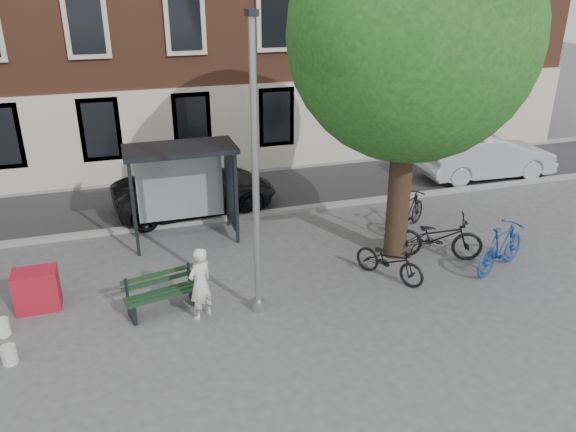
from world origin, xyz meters
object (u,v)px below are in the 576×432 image
at_px(bike_d, 409,212).
at_px(car_dark, 196,189).
at_px(bike_c, 390,260).
at_px(red_stand, 37,290).
at_px(bike_a, 437,237).
at_px(bike_b, 501,247).
at_px(bus_shelter, 196,170).
at_px(notice_sign, 400,187).
at_px(car_silver, 486,156).
at_px(lamppost, 256,189).
at_px(painter, 200,284).
at_px(bench, 162,295).

xyz_separation_m(bike_d, car_dark, (-5.49, 3.22, 0.13)).
height_order(bike_c, red_stand, bike_c).
relative_size(bike_a, bike_b, 1.12).
distance_m(bus_shelter, car_dark, 2.27).
height_order(car_dark, notice_sign, notice_sign).
bearing_deg(bus_shelter, car_dark, 83.98).
bearing_deg(car_silver, notice_sign, 126.89).
bearing_deg(bike_c, lamppost, 155.57).
bearing_deg(car_silver, car_dark, 92.08).
relative_size(bike_c, car_silver, 0.38).
bearing_deg(bike_c, bike_b, -39.80).
bearing_deg(painter, bike_d, 169.97).
bearing_deg(painter, red_stand, -56.11).
distance_m(bus_shelter, car_silver, 10.69).
height_order(bike_c, bike_d, bike_d).
height_order(bench, car_dark, car_dark).
height_order(bike_c, car_silver, car_silver).
bearing_deg(bus_shelter, bike_d, -13.07).
xyz_separation_m(bus_shelter, car_dark, (0.20, 1.89, -1.24)).
bearing_deg(notice_sign, painter, -179.02).
bearing_deg(car_dark, car_silver, -95.57).
xyz_separation_m(bike_b, bike_c, (-2.76, 0.40, -0.12)).
height_order(lamppost, red_stand, lamppost).
xyz_separation_m(bike_a, car_silver, (4.93, 4.99, 0.20)).
bearing_deg(bus_shelter, lamppost, -81.57).
bearing_deg(red_stand, bike_b, -7.91).
distance_m(lamppost, car_silver, 11.71).
bearing_deg(notice_sign, bus_shelter, 139.54).
relative_size(bike_c, notice_sign, 0.86).
relative_size(bus_shelter, notice_sign, 1.35).
xyz_separation_m(bike_b, car_silver, (3.80, 5.98, 0.18)).
bearing_deg(car_dark, red_stand, 132.18).
bearing_deg(lamppost, car_dark, 93.90).
height_order(bike_a, bike_d, bike_a).
relative_size(bike_c, red_stand, 2.03).
height_order(bike_d, car_dark, car_dark).
height_order(bike_d, red_stand, bike_d).
distance_m(lamppost, painter, 2.32).
bearing_deg(bike_d, bike_a, 138.46).
distance_m(lamppost, red_stand, 5.29).
xyz_separation_m(bike_a, notice_sign, (-0.51, 1.20, 0.98)).
distance_m(lamppost, bench, 3.16).
bearing_deg(painter, bike_b, 146.19).
xyz_separation_m(bike_b, bike_d, (-0.97, 2.77, -0.05)).
distance_m(bike_d, red_stand, 9.68).
xyz_separation_m(painter, red_stand, (-3.31, 1.40, -0.35)).
bearing_deg(car_dark, bike_a, -138.68).
height_order(car_silver, red_stand, car_silver).
relative_size(painter, bike_b, 0.80).
bearing_deg(bus_shelter, red_stand, -146.12).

